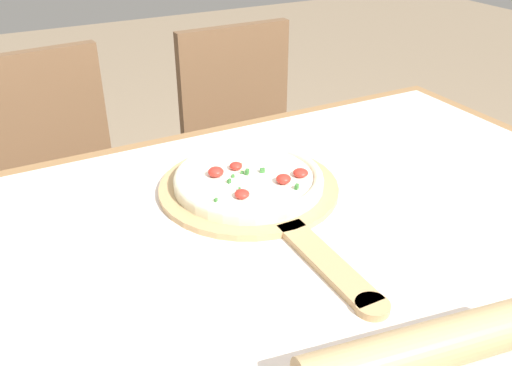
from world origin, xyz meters
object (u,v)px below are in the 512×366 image
rolling_pin (417,351)px  chair_left (58,190)px  chair_right (248,147)px  pizza (249,178)px  pizza_peel (255,194)px

rolling_pin → chair_left: chair_left is taller
chair_right → pizza: bearing=-117.5°
pizza_peel → rolling_pin: 0.45m
pizza → pizza_peel: bearing=-90.1°
rolling_pin → chair_right: 1.20m
rolling_pin → chair_right: chair_right is taller
pizza_peel → chair_left: 0.76m
rolling_pin → chair_right: bearing=73.0°
pizza → chair_left: (-0.28, 0.63, -0.28)m
chair_left → pizza: bearing=-71.7°
chair_left → rolling_pin: bearing=-82.4°
rolling_pin → chair_right: (0.34, 1.11, -0.28)m
pizza_peel → rolling_pin: size_ratio=1.45×
pizza → chair_left: chair_left is taller
pizza_peel → pizza: (0.00, 0.03, 0.02)m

